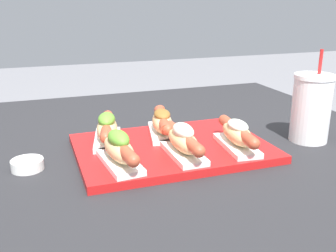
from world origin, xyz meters
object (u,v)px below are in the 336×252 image
at_px(hot_dog_1, 185,140).
at_px(drink_cup, 311,108).
at_px(hot_dog_4, 164,122).
at_px(hot_dog_0, 119,149).
at_px(hot_dog_3, 107,128).
at_px(sauce_bowl, 27,164).
at_px(serving_tray, 171,148).
at_px(hot_dog_2, 237,134).

distance_m(hot_dog_1, drink_cup, 0.35).
bearing_deg(hot_dog_1, hot_dog_4, 90.05).
bearing_deg(hot_dog_0, hot_dog_3, 88.84).
xyz_separation_m(hot_dog_1, hot_dog_4, (-0.00, 0.14, -0.00)).
xyz_separation_m(hot_dog_1, drink_cup, (0.35, 0.03, 0.03)).
relative_size(hot_dog_1, drink_cup, 0.86).
height_order(hot_dog_3, hot_dog_4, hot_dog_3).
distance_m(sauce_bowl, drink_cup, 0.68).
height_order(sauce_bowl, drink_cup, drink_cup).
bearing_deg(hot_dog_1, hot_dog_0, -178.85).
height_order(serving_tray, sauce_bowl, sauce_bowl).
bearing_deg(hot_dog_1, hot_dog_3, 136.35).
height_order(hot_dog_0, hot_dog_1, hot_dog_0).
xyz_separation_m(hot_dog_3, hot_dog_4, (0.14, 0.01, -0.00)).
distance_m(hot_dog_2, hot_dog_3, 0.30).
distance_m(hot_dog_2, hot_dog_4, 0.19).
height_order(hot_dog_2, hot_dog_3, hot_dog_3).
xyz_separation_m(hot_dog_0, hot_dog_3, (0.00, 0.14, -0.00)).
distance_m(hot_dog_3, drink_cup, 0.51).
bearing_deg(hot_dog_0, hot_dog_1, 1.15).
bearing_deg(sauce_bowl, drink_cup, -4.04).
bearing_deg(hot_dog_4, hot_dog_3, -177.91).
xyz_separation_m(hot_dog_2, hot_dog_4, (-0.13, 0.14, -0.00)).
bearing_deg(hot_dog_2, sauce_bowl, 170.61).
distance_m(hot_dog_3, sauce_bowl, 0.20).
xyz_separation_m(hot_dog_2, sauce_bowl, (-0.46, 0.08, -0.04)).
bearing_deg(hot_dog_4, drink_cup, -18.09).
relative_size(hot_dog_3, hot_dog_4, 1.00).
height_order(serving_tray, hot_dog_1, hot_dog_1).
xyz_separation_m(hot_dog_4, sauce_bowl, (-0.33, -0.07, -0.04)).
relative_size(hot_dog_2, hot_dog_4, 1.02).
bearing_deg(hot_dog_2, hot_dog_3, 153.37).
bearing_deg(sauce_bowl, hot_dog_2, -9.39).
bearing_deg(serving_tray, hot_dog_0, -152.52).
relative_size(hot_dog_1, hot_dog_4, 1.02).
xyz_separation_m(serving_tray, sauce_bowl, (-0.32, 0.01, 0.00)).
distance_m(serving_tray, hot_dog_1, 0.08).
bearing_deg(serving_tray, hot_dog_2, -26.86).
xyz_separation_m(hot_dog_0, drink_cup, (0.50, 0.03, 0.03)).
relative_size(hot_dog_3, drink_cup, 0.84).
xyz_separation_m(sauce_bowl, drink_cup, (0.68, -0.05, 0.07)).
height_order(hot_dog_2, drink_cup, drink_cup).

